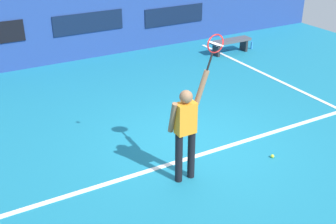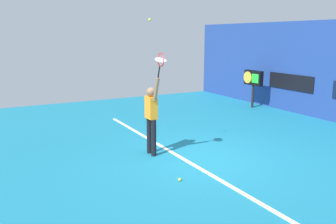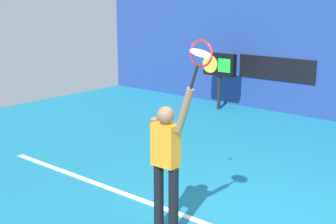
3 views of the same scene
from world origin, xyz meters
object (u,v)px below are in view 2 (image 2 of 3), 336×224
object	(u,v)px
tennis_ball	(150,20)
tennis_player	(151,115)
tennis_racket	(160,61)
spare_ball	(180,180)
scoreboard_clock	(253,79)

from	to	relation	value
tennis_ball	tennis_player	bearing A→B (deg)	149.02
tennis_racket	spare_ball	size ratio (longest dim) A/B	9.21
tennis_racket	scoreboard_clock	distance (m)	7.52
tennis_ball	spare_ball	world-z (taller)	tennis_ball
tennis_racket	tennis_player	bearing A→B (deg)	179.52
scoreboard_clock	spare_ball	size ratio (longest dim) A/B	22.47
tennis_racket	scoreboard_clock	xyz separation A→B (m)	(-3.98, 6.27, -1.18)
tennis_player	spare_ball	bearing A→B (deg)	-7.55
scoreboard_clock	tennis_racket	bearing A→B (deg)	-57.57
tennis_racket	scoreboard_clock	bearing A→B (deg)	122.43
tennis_racket	scoreboard_clock	world-z (taller)	tennis_racket
tennis_player	spare_ball	world-z (taller)	tennis_player
tennis_player	spare_ball	xyz separation A→B (m)	(1.81, -0.24, -0.98)
tennis_player	spare_ball	size ratio (longest dim) A/B	29.03
tennis_player	tennis_racket	bearing A→B (deg)	-0.48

